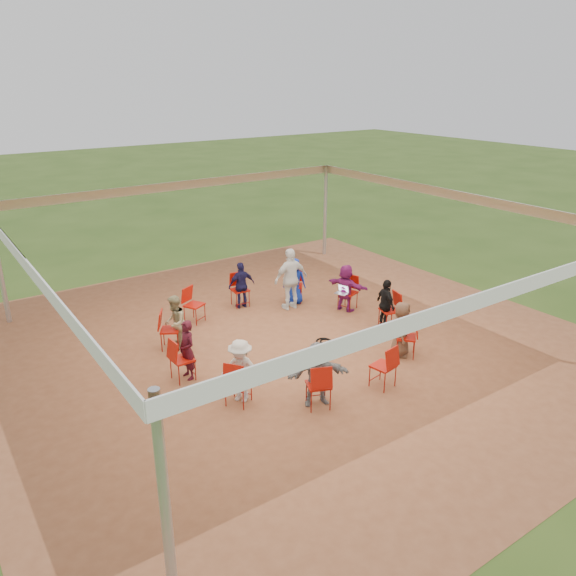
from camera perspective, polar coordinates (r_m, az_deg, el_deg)
ground at (r=12.90m, az=-0.03°, el=-5.75°), size 80.00×80.00×0.00m
dirt_patch at (r=12.90m, az=-0.03°, el=-5.72°), size 13.00×13.00×0.00m
tent at (r=12.04m, az=-0.03°, el=4.41°), size 10.33×10.33×3.00m
chair_0 at (r=14.74m, az=6.10°, el=-0.48°), size 0.55×0.54×0.90m
chair_1 at (r=15.14m, az=0.67°, el=0.22°), size 0.60×0.61×0.90m
chair_2 at (r=14.89m, az=-4.91°, el=-0.21°), size 0.46×0.48×0.90m
chair_3 at (r=14.06m, az=-9.51°, el=-1.74°), size 0.57×0.58×0.90m
chair_4 at (r=12.81m, az=-11.90°, el=-4.21°), size 0.59×0.59×0.90m
chair_5 at (r=11.49m, az=-10.68°, el=-7.16°), size 0.46×0.44×0.90m
chair_6 at (r=10.56m, az=-5.08°, el=-9.52°), size 0.60×0.60×0.90m
chair_7 at (r=10.44m, az=3.11°, el=-9.83°), size 0.56×0.57×0.90m
chair_8 at (r=11.20m, az=9.64°, el=-7.85°), size 0.49×0.51×0.90m
chair_9 at (r=12.48m, az=11.92°, el=-4.91°), size 0.61×0.61×0.90m
chair_10 at (r=13.78m, az=10.29°, el=-2.26°), size 0.53×0.52×0.90m
person_seated_0 at (r=14.58m, az=5.89°, el=0.04°), size 0.78×1.23×1.24m
person_seated_1 at (r=14.96m, az=0.64°, el=0.70°), size 0.69×0.65×1.24m
person_seated_2 at (r=14.73m, az=-4.74°, el=0.30°), size 0.76×0.45×1.24m
person_seated_3 at (r=12.72m, az=-11.42°, el=-3.47°), size 0.61×0.70×1.24m
person_seated_4 at (r=11.45m, az=-10.20°, el=-6.21°), size 0.31×0.46×1.24m
person_seated_5 at (r=10.56m, az=-4.83°, el=-8.38°), size 0.79×0.89×1.24m
person_seated_6 at (r=10.45m, az=2.95°, el=-8.66°), size 1.23×0.84×1.24m
person_seated_7 at (r=12.40m, az=11.43°, el=-4.12°), size 0.68×0.66×1.24m
person_seated_8 at (r=13.65m, az=9.90°, el=-1.64°), size 0.54×0.80×1.24m
standing_person at (r=14.54m, az=0.30°, el=0.93°), size 0.99×0.54×1.64m
cable_coil at (r=13.02m, az=3.73°, el=-5.43°), size 0.45×0.45×0.03m
laptop at (r=14.46m, az=5.55°, el=-0.29°), size 0.33×0.37×0.21m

